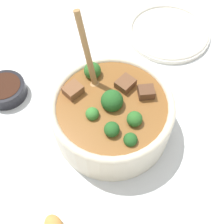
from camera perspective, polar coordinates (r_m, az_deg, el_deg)
The scene contains 4 objects.
ground_plane at distance 0.63m, azimuth 0.00°, elevation -3.07°, with size 4.00×4.00×0.00m, color silver.
stew_bowl at distance 0.58m, azimuth -0.03°, elevation -0.30°, with size 0.25×0.25×0.25m.
condiment_bowl at distance 0.71m, azimuth -20.90°, elevation 4.31°, with size 0.10×0.10×0.03m.
empty_plate at distance 0.83m, azimuth 11.35°, elevation 15.70°, with size 0.23×0.23×0.02m.
Camera 1 is at (0.18, 0.25, 0.55)m, focal length 45.00 mm.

